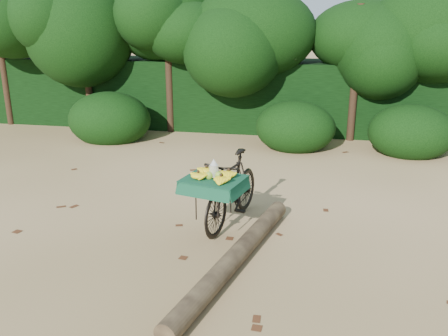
# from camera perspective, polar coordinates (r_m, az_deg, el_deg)

# --- Properties ---
(ground) EXTENTS (80.00, 80.00, 0.00)m
(ground) POSITION_cam_1_polar(r_m,az_deg,el_deg) (7.23, -5.40, -6.07)
(ground) COLOR tan
(ground) RESTS_ON ground
(vendor_bicycle) EXTENTS (1.04, 1.89, 1.07)m
(vendor_bicycle) POSITION_cam_1_polar(r_m,az_deg,el_deg) (6.83, 0.89, -2.53)
(vendor_bicycle) COLOR black
(vendor_bicycle) RESTS_ON ground
(fallen_log) EXTENTS (1.01, 3.27, 0.24)m
(fallen_log) POSITION_cam_1_polar(r_m,az_deg,el_deg) (5.88, 1.40, -10.61)
(fallen_log) COLOR brown
(fallen_log) RESTS_ON ground
(hedge_backdrop) EXTENTS (26.00, 1.80, 1.80)m
(hedge_backdrop) POSITION_cam_1_polar(r_m,az_deg,el_deg) (12.93, 2.38, 8.86)
(hedge_backdrop) COLOR black
(hedge_backdrop) RESTS_ON ground
(tree_row) EXTENTS (14.50, 2.00, 4.00)m
(tree_row) POSITION_cam_1_polar(r_m,az_deg,el_deg) (12.13, -1.27, 13.51)
(tree_row) COLOR black
(tree_row) RESTS_ON ground
(bush_clumps) EXTENTS (8.80, 1.70, 0.90)m
(bush_clumps) POSITION_cam_1_polar(r_m,az_deg,el_deg) (11.00, 3.33, 4.85)
(bush_clumps) COLOR black
(bush_clumps) RESTS_ON ground
(leaf_litter) EXTENTS (7.00, 7.30, 0.01)m
(leaf_litter) POSITION_cam_1_polar(r_m,az_deg,el_deg) (7.80, -4.07, -4.15)
(leaf_litter) COLOR #4B2714
(leaf_litter) RESTS_ON ground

